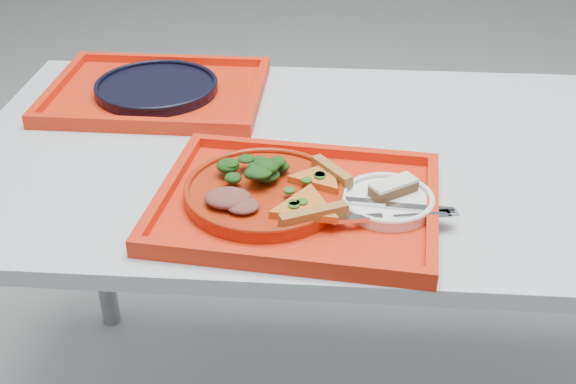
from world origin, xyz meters
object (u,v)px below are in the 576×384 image
object	(u,v)px
tray_main	(297,206)
tray_far	(157,94)
navy_plate	(157,88)
dinner_plate	(264,193)
dessert_bar	(393,187)

from	to	relation	value
tray_main	tray_far	size ratio (longest dim) A/B	1.00
navy_plate	dinner_plate	bearing A→B (deg)	-56.20
dinner_plate	dessert_bar	world-z (taller)	dessert_bar
dinner_plate	navy_plate	xyz separation A→B (m)	(-0.27, 0.41, -0.00)
navy_plate	tray_main	bearing A→B (deg)	-51.85
tray_main	tray_far	world-z (taller)	same
dinner_plate	dessert_bar	size ratio (longest dim) A/B	3.12
tray_far	tray_main	bearing A→B (deg)	-51.28
dinner_plate	tray_main	bearing A→B (deg)	-10.30
navy_plate	dessert_bar	world-z (taller)	dessert_bar
tray_far	dessert_bar	bearing A→B (deg)	-39.02
tray_main	tray_far	xyz separation A→B (m)	(-0.33, 0.42, 0.00)
tray_main	dinner_plate	world-z (taller)	dinner_plate
tray_main	tray_far	distance (m)	0.53
tray_far	navy_plate	xyz separation A→B (m)	(0.00, 0.00, 0.01)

